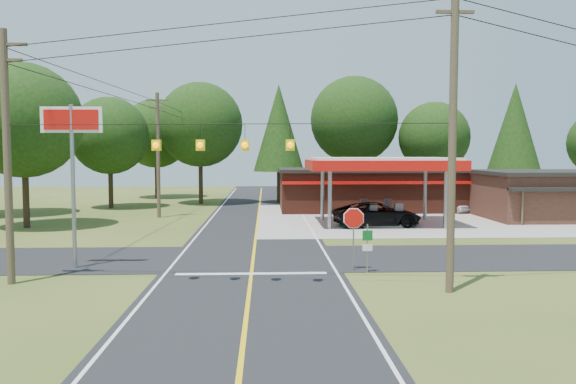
{
  "coord_description": "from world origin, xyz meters",
  "views": [
    {
      "loc": [
        0.63,
        -27.43,
        5.21
      ],
      "look_at": [
        2.0,
        7.0,
        2.8
      ],
      "focal_mm": 35.0,
      "sensor_mm": 36.0,
      "label": 1
    }
  ],
  "objects_px": {
    "big_stop_sign": "(72,146)",
    "octagonal_stop_sign": "(354,223)",
    "gas_canopy": "(381,166)",
    "suv_car": "(377,215)",
    "sedan_car": "(452,205)"
  },
  "relations": [
    {
      "from": "gas_canopy",
      "to": "octagonal_stop_sign",
      "type": "xyz_separation_m",
      "value": [
        -4.5,
        -16.01,
        -2.14
      ]
    },
    {
      "from": "suv_car",
      "to": "octagonal_stop_sign",
      "type": "height_order",
      "value": "octagonal_stop_sign"
    },
    {
      "from": "octagonal_stop_sign",
      "to": "suv_car",
      "type": "bearing_deg",
      "value": 74.81
    },
    {
      "from": "big_stop_sign",
      "to": "octagonal_stop_sign",
      "type": "height_order",
      "value": "big_stop_sign"
    },
    {
      "from": "big_stop_sign",
      "to": "octagonal_stop_sign",
      "type": "relative_size",
      "value": 2.61
    },
    {
      "from": "suv_car",
      "to": "sedan_car",
      "type": "bearing_deg",
      "value": -49.12
    },
    {
      "from": "octagonal_stop_sign",
      "to": "gas_canopy",
      "type": "bearing_deg",
      "value": 74.31
    },
    {
      "from": "suv_car",
      "to": "big_stop_sign",
      "type": "xyz_separation_m",
      "value": [
        -16.5,
        -13.73,
        4.67
      ]
    },
    {
      "from": "gas_canopy",
      "to": "big_stop_sign",
      "type": "distance_m",
      "value": 22.71
    },
    {
      "from": "suv_car",
      "to": "big_stop_sign",
      "type": "bearing_deg",
      "value": 123.14
    },
    {
      "from": "suv_car",
      "to": "sedan_car",
      "type": "relative_size",
      "value": 1.66
    },
    {
      "from": "suv_car",
      "to": "octagonal_stop_sign",
      "type": "distance_m",
      "value": 15.32
    },
    {
      "from": "gas_canopy",
      "to": "sedan_car",
      "type": "xyz_separation_m",
      "value": [
        8.0,
        8.0,
        -3.63
      ]
    },
    {
      "from": "big_stop_sign",
      "to": "suv_car",
      "type": "bearing_deg",
      "value": 39.77
    },
    {
      "from": "big_stop_sign",
      "to": "octagonal_stop_sign",
      "type": "xyz_separation_m",
      "value": [
        12.5,
        -1.0,
        -3.4
      ]
    }
  ]
}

